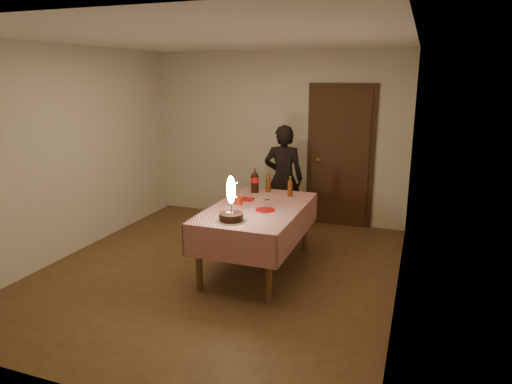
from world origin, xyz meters
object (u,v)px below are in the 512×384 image
red_cup (239,200)px  amber_bottle_left (268,183)px  red_plate (265,210)px  birthday_cake (231,209)px  amber_bottle_right (290,187)px  clear_cup (267,203)px  photographer (283,178)px  cola_bottle (255,181)px  dining_table (257,215)px

red_cup → amber_bottle_left: 0.71m
red_plate → birthday_cake: bearing=-113.0°
birthday_cake → amber_bottle_right: size_ratio=1.87×
red_cup → clear_cup: bearing=2.4°
red_plate → clear_cup: bearing=98.3°
photographer → amber_bottle_left: bearing=-88.5°
birthday_cake → cola_bottle: bearing=98.6°
dining_table → cola_bottle: 0.71m
clear_cup → amber_bottle_left: bearing=107.7°
dining_table → amber_bottle_left: 0.74m
dining_table → amber_bottle_right: (0.22, 0.58, 0.22)m
birthday_cake → clear_cup: 0.64m
dining_table → amber_bottle_right: size_ratio=6.75×
birthday_cake → red_plate: size_ratio=2.17×
amber_bottle_right → birthday_cake: bearing=-104.3°
birthday_cake → amber_bottle_right: birthday_cake is taller
red_plate → cola_bottle: (-0.39, 0.72, 0.15)m
red_plate → amber_bottle_right: 0.70m
dining_table → red_plate: red_plate is taller
red_plate → amber_bottle_left: 0.85m
birthday_cake → amber_bottle_left: 1.29m
dining_table → photographer: (-0.13, 1.46, 0.12)m
dining_table → photographer: size_ratio=1.10×
dining_table → red_plate: bearing=-39.9°
dining_table → cola_bottle: bearing=112.9°
dining_table → red_cup: red_cup is taller
clear_cup → photographer: 1.46m
cola_bottle → amber_bottle_right: (0.48, -0.03, -0.03)m
amber_bottle_left → amber_bottle_right: bearing=-20.4°
amber_bottle_right → photographer: bearing=111.7°
red_plate → red_cup: bearing=163.0°
dining_table → cola_bottle: size_ratio=5.42×
birthday_cake → amber_bottle_left: (-0.03, 1.29, -0.01)m
red_plate → cola_bottle: 0.83m
birthday_cake → cola_bottle: (-0.18, 1.20, 0.02)m
red_cup → cola_bottle: cola_bottle is taller
clear_cup → amber_bottle_right: bearing=78.8°
amber_bottle_left → dining_table: bearing=-81.3°
clear_cup → red_cup: bearing=-177.6°
clear_cup → photographer: bearing=99.4°
red_plate → dining_table: bearing=140.1°
dining_table → birthday_cake: birthday_cake is taller
amber_bottle_left → photographer: bearing=91.5°
amber_bottle_right → photographer: size_ratio=0.16×
amber_bottle_left → photographer: photographer is taller
clear_cup → cola_bottle: bearing=122.0°
red_cup → red_plate: bearing=-17.0°
cola_bottle → amber_bottle_right: 0.48m
clear_cup → amber_bottle_right: amber_bottle_right is taller
cola_bottle → amber_bottle_left: size_ratio=1.25×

